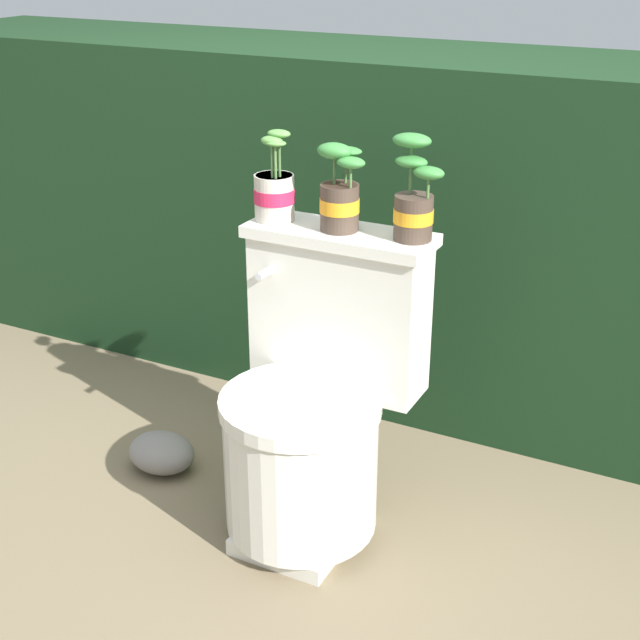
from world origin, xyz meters
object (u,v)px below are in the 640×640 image
Objects in this scene: potted_plant_left at (274,191)px; toilet at (314,412)px; potted_plant_middle at (414,201)px; garden_stone at (162,453)px; potted_plant_midleft at (341,195)px.

toilet is at bearing -37.12° from potted_plant_left.
potted_plant_left is 0.37m from potted_plant_middle.
potted_plant_middle reaches higher than toilet.
potted_plant_left is at bearing -176.85° from potted_plant_middle.
potted_plant_middle is 1.23× the size of garden_stone.
toilet is 3.12× the size of potted_plant_middle.
potted_plant_middle is 1.10m from garden_stone.
toilet is 0.59m from garden_stone.
potted_plant_left reaches higher than potted_plant_midleft.
potted_plant_middle is at bearing 40.20° from toilet.
potted_plant_midleft is (0.00, 0.14, 0.54)m from toilet.
potted_plant_left is at bearing 142.88° from toilet.
garden_stone is (-0.52, 0.02, -0.28)m from toilet.
potted_plant_left is 1.08× the size of potted_plant_midleft.
potted_plant_midleft is 0.87× the size of potted_plant_middle.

